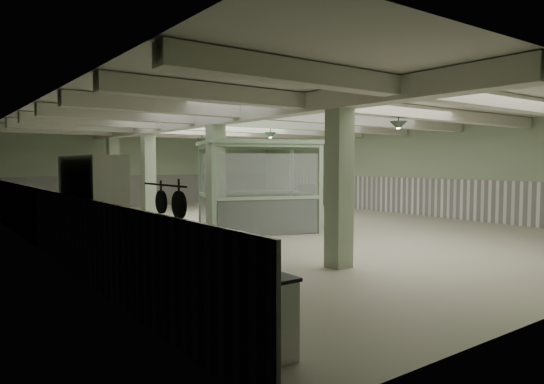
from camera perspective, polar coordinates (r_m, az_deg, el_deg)
floor at (r=16.16m, az=-0.58°, el=-4.06°), size 20.00×20.00×0.00m
ceiling at (r=16.09m, az=-0.59°, el=8.76°), size 14.00×20.00×0.02m
wall_back at (r=24.85m, az=-14.11°, el=2.63°), size 14.00×0.02×3.60m
wall_left at (r=13.25m, az=-26.09°, el=1.74°), size 0.02×20.00×3.60m
wall_right at (r=20.88m, az=15.27°, el=2.47°), size 0.02×20.00×3.60m
wainscot_left at (r=13.32m, az=-25.86°, el=-2.77°), size 0.05×19.90×1.50m
wainscot_right at (r=20.90m, az=15.19°, el=-0.41°), size 0.05×19.90×1.50m
wainscot_back at (r=24.86m, az=-14.05°, el=0.21°), size 13.90×0.05×1.50m
girder at (r=14.76m, az=-8.60°, el=8.33°), size 0.45×19.90×0.40m
beam_a at (r=10.90m, az=23.33°, el=10.05°), size 13.90×0.35×0.32m
beam_b at (r=12.36m, az=13.17°, el=9.43°), size 13.90×0.35×0.32m
beam_c at (r=14.12m, az=5.38°, el=8.75°), size 13.90×0.35×0.32m
beam_d at (r=16.07m, az=-0.59°, el=8.12°), size 13.90×0.35×0.32m
beam_e at (r=18.16m, az=-5.21°, el=7.57°), size 13.90×0.35×0.32m
beam_f at (r=20.34m, az=-8.86°, el=7.10°), size 13.90×0.35×0.32m
beam_g at (r=22.59m, az=-11.78°, el=6.70°), size 13.90×0.35×0.32m
column_a at (r=9.79m, az=7.91°, el=1.58°), size 0.42×0.42×3.60m
column_b at (r=13.83m, az=-6.63°, el=2.13°), size 0.42×0.42×3.60m
column_c at (r=18.35m, az=-14.34°, el=2.37°), size 0.42×0.42×3.60m
column_d at (r=22.12m, az=-18.18°, el=2.47°), size 0.42×0.42×3.60m
hook_rail at (r=5.94m, az=-12.57°, el=0.80°), size 0.02×1.20×0.02m
pendant_front at (r=12.71m, az=14.64°, el=7.56°), size 0.44×0.44×0.22m
pendant_mid at (r=16.74m, az=-0.19°, el=6.66°), size 0.44×0.44×0.22m
pendant_back at (r=20.99m, az=-8.26°, el=5.98°), size 0.44×0.44×0.22m
prep_counter at (r=7.24m, az=-12.87°, el=-9.86°), size 0.91×5.23×0.91m
pitcher_near at (r=8.78m, az=-16.93°, el=-3.72°), size 0.22×0.25×0.28m
pitcher_far at (r=9.18m, az=-18.56°, el=-3.50°), size 0.19×0.22×0.27m
veg_colander at (r=5.57m, az=-4.16°, el=-8.06°), size 0.55×0.55×0.21m
orange_bowl at (r=5.71m, az=-6.73°, el=-8.48°), size 0.25×0.25×0.08m
skillet_near at (r=5.71m, az=-10.88°, el=-1.50°), size 0.04×0.33×0.33m
skillet_far at (r=6.17m, az=-12.90°, el=-1.15°), size 0.04×0.29×0.29m
walkin_cooler at (r=9.94m, az=-20.32°, el=-2.31°), size 0.98×2.52×2.31m
guard_booth at (r=15.23m, az=-1.76°, el=2.50°), size 4.24×3.92×2.79m
filing_cabinet at (r=16.42m, az=4.55°, el=-1.46°), size 0.68×0.78×1.42m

